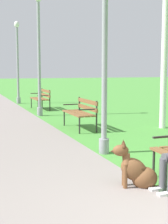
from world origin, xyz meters
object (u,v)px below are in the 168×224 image
Objects in this scene: dog_brown at (137,171)px; lamp_post_near at (105,49)px; park_bench_mid at (81,111)px; lamp_post_mid at (39,53)px; lamp_post_far at (18,61)px; park_bench_far at (41,97)px.

lamp_post_near is at bearing 79.52° from dog_brown.
lamp_post_mid is at bearing 99.36° from park_bench_mid.
park_bench_mid is 0.38× the size of lamp_post_far.
lamp_post_near is 10.56m from lamp_post_far.
lamp_post_mid is (-0.50, 3.06, 1.72)m from park_bench_mid.
park_bench_far is 2.63m from lamp_post_mid.
lamp_post_mid is at bearing -89.87° from lamp_post_far.
lamp_post_far is (-0.01, 4.70, -0.18)m from lamp_post_mid.
park_bench_far is at bearing 89.99° from park_bench_mid.
dog_brown is 8.15m from lamp_post_mid.
lamp_post_near is at bearing -90.18° from lamp_post_mid.
lamp_post_mid reaches higher than park_bench_mid.
lamp_post_near is (0.37, 2.03, 1.80)m from dog_brown.
park_bench_mid is at bearing -90.01° from park_bench_far.
park_bench_far is 0.38× the size of lamp_post_near.
dog_brown is at bearing -100.53° from park_bench_mid.
park_bench_far is at bearing -79.46° from lamp_post_far.
dog_brown is at bearing -92.85° from lamp_post_mid.
park_bench_mid is at bearing 79.43° from lamp_post_near.
park_bench_mid reaches higher than dog_brown.
park_bench_mid and park_bench_far have the same top height.
park_bench_far is 9.86m from dog_brown.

